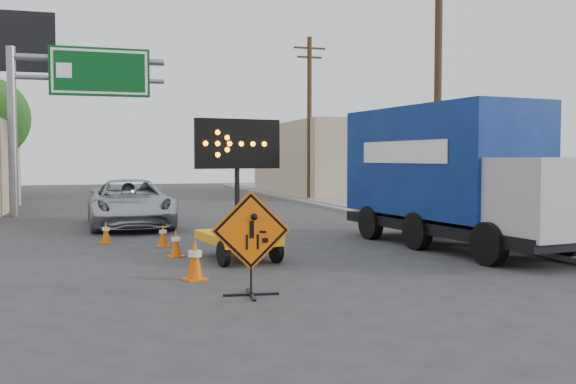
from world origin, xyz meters
name	(u,v)px	position (x,y,z in m)	size (l,w,h in m)	color
ground	(307,304)	(0.00, 0.00, 0.00)	(100.00, 100.00, 0.00)	#2D2D30
curb_right	(359,213)	(7.20, 15.00, 0.06)	(0.40, 60.00, 0.12)	gray
sidewalk_right	(409,211)	(9.50, 15.00, 0.07)	(4.00, 60.00, 0.15)	gray
building_right_far	(352,159)	(13.00, 30.00, 2.30)	(10.00, 14.00, 4.60)	tan
highway_gantry	(66,91)	(-4.43, 17.96, 5.07)	(6.18, 0.38, 6.90)	slate
utility_pole_near	(438,90)	(8.00, 10.00, 4.68)	(1.80, 0.26, 9.00)	#402D1B
utility_pole_far	(309,116)	(8.00, 24.00, 4.68)	(1.80, 0.26, 9.00)	#402D1B
construction_sign	(251,241)	(-0.72, 0.86, 0.95)	(1.36, 0.96, 1.81)	black
arrow_board	(237,229)	(-0.14, 4.79, 0.72)	(2.05, 2.48, 3.26)	#F8A50D
pickup_truck	(130,203)	(-2.20, 12.87, 0.81)	(2.70, 5.86, 1.63)	#ACAFB4
box_truck	(454,184)	(5.77, 5.15, 1.69)	(3.25, 8.09, 3.73)	black
cone_a	(195,259)	(-1.44, 2.54, 0.41)	(0.52, 0.52, 0.81)	#DA5604
cone_b	(176,243)	(-1.46, 5.60, 0.33)	(0.45, 0.45, 0.67)	#DA5604
cone_c	(163,235)	(-1.59, 7.45, 0.32)	(0.37, 0.37, 0.63)	#DA5604
cone_d	(106,232)	(-3.04, 8.59, 0.31)	(0.34, 0.34, 0.63)	#DA5604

